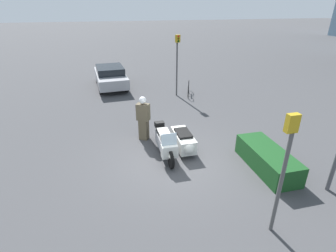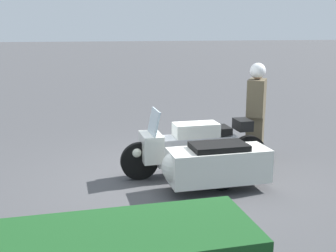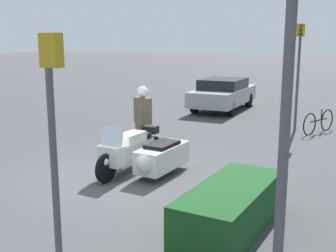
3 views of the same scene
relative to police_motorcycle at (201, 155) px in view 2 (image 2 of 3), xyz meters
name	(u,v)px [view 2 (image 2 of 3)]	position (x,y,z in m)	size (l,w,h in m)	color
ground_plane	(167,182)	(0.51, -0.19, -0.46)	(160.00, 160.00, 0.00)	#424244
police_motorcycle	(201,155)	(0.00, 0.00, 0.00)	(2.51, 1.31, 1.14)	black
officer_rider	(256,110)	(-1.36, -0.95, 0.50)	(0.51, 0.57, 1.80)	brown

